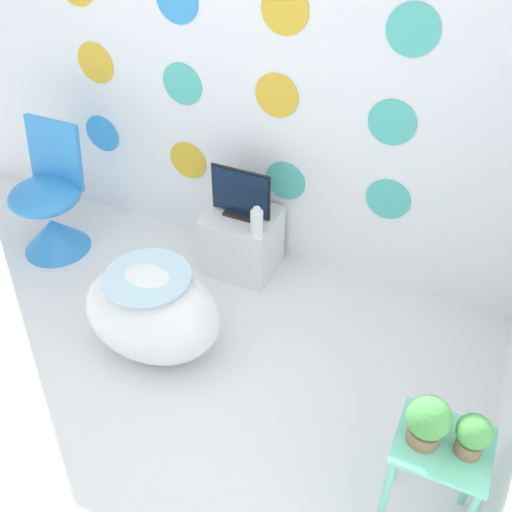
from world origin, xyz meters
TOP-DOWN VIEW (x-y plane):
  - ground_plane at (0.00, 0.00)m, footprint 12.00×12.00m
  - wall_back_dotted at (-0.00, 1.94)m, footprint 4.79×0.05m
  - bathtub at (0.02, 0.82)m, footprint 0.80×0.58m
  - chair at (-1.11, 1.34)m, footprint 0.48×0.48m
  - tv_cabinet at (0.16, 1.69)m, footprint 0.45×0.40m
  - tv at (0.16, 1.69)m, footprint 0.40×0.12m
  - vase at (0.33, 1.55)m, footprint 0.08×0.08m
  - side_table at (1.65, 0.43)m, footprint 0.38×0.33m
  - potted_plant_left at (1.57, 0.41)m, footprint 0.18×0.18m
  - potted_plant_right at (1.74, 0.43)m, footprint 0.14×0.14m

SIDE VIEW (x-z plane):
  - ground_plane at x=0.00m, z-range 0.00..0.00m
  - tv_cabinet at x=0.16m, z-range 0.00..0.43m
  - bathtub at x=0.02m, z-range 0.00..0.57m
  - chair at x=-1.11m, z-range -0.16..0.74m
  - side_table at x=1.65m, z-range 0.15..0.73m
  - vase at x=0.33m, z-range 0.42..0.61m
  - tv at x=0.16m, z-range 0.41..0.74m
  - potted_plant_right at x=1.74m, z-range 0.58..0.79m
  - potted_plant_left at x=1.57m, z-range 0.58..0.82m
  - wall_back_dotted at x=0.00m, z-range 0.00..2.60m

